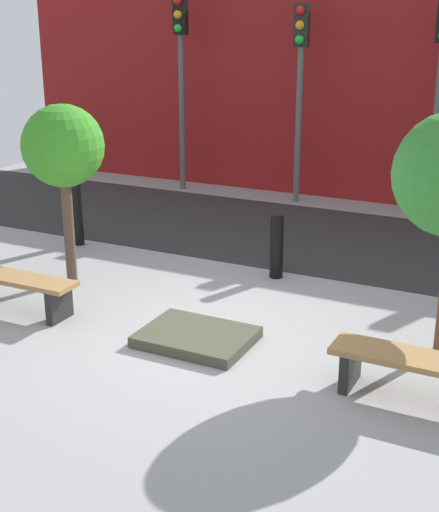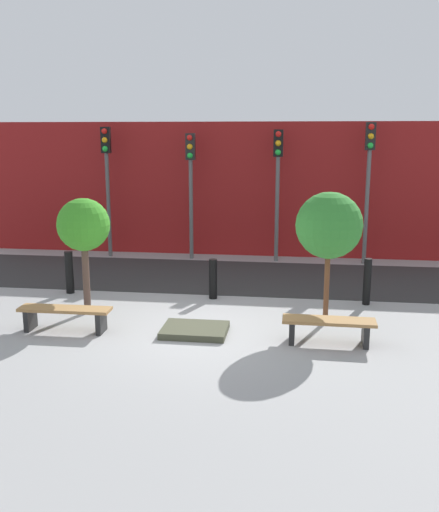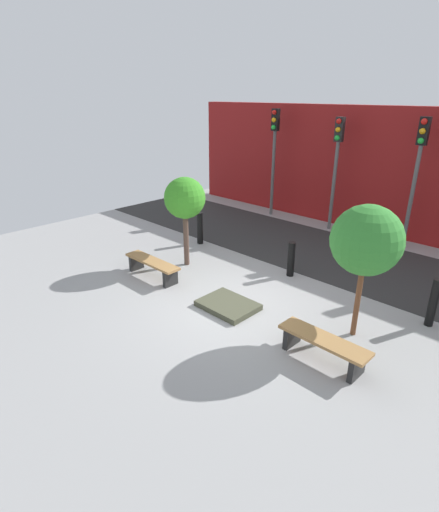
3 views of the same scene
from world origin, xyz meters
name	(u,v)px [view 2 (image 2 of 3)]	position (x,y,z in m)	size (l,w,h in m)	color
ground_plane	(195,332)	(0.00, 0.00, 0.00)	(18.00, 18.00, 0.00)	gray
road_strip	(224,276)	(0.00, 4.45, 0.01)	(18.00, 3.70, 0.01)	#2B2B2B
building_facade	(237,189)	(0.00, 7.50, 2.07)	(16.20, 0.50, 4.14)	maroon
bench_left	(65,314)	(-2.53, -0.26, 0.34)	(1.81, 0.44, 0.47)	black
bench_right	(329,326)	(2.53, -0.26, 0.33)	(1.69, 0.48, 0.47)	black
planter_bed	(195,330)	(0.00, -0.06, 0.06)	(1.25, 0.95, 0.13)	#444633
tree_behind_left_bench	(83,226)	(-2.53, 0.92, 1.89)	(1.11, 1.11, 2.47)	#503B31
tree_behind_right_bench	(329,226)	(2.53, 0.92, 2.00)	(1.32, 1.32, 2.67)	brown
bollard_far_left	(69,272)	(-3.50, 2.35, 0.51)	(0.20, 0.20, 1.02)	black
bollard_left	(213,279)	(0.00, 2.35, 0.47)	(0.19, 0.19, 0.94)	black
bollard_center	(367,282)	(3.50, 2.35, 0.53)	(0.17, 0.17, 1.06)	black
traffic_light_west	(107,169)	(-3.90, 6.58, 2.73)	(0.28, 0.27, 3.98)	#505050
traffic_light_mid_west	(191,173)	(-1.30, 6.58, 2.61)	(0.28, 0.27, 3.79)	#565656
traffic_light_mid_east	(278,172)	(1.30, 6.58, 2.68)	(0.28, 0.27, 3.90)	#585858
traffic_light_east	(369,168)	(3.90, 6.58, 2.81)	(0.28, 0.27, 4.10)	#5B5B5B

